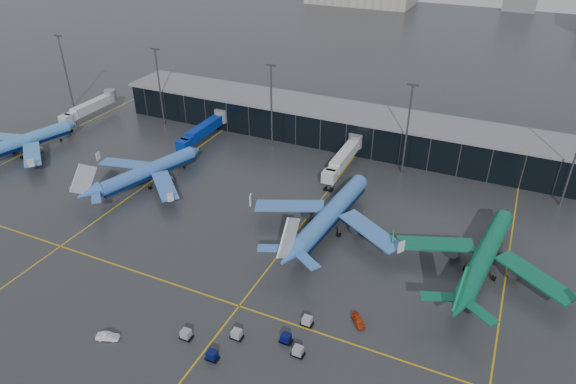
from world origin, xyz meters
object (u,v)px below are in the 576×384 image
at_px(airliner_arkefly, 147,163).
at_px(service_van_white, 108,337).
at_px(airliner_klm_west, 19,135).
at_px(airliner_klm_near, 332,203).
at_px(baggage_carts, 255,339).
at_px(mobile_airstair, 294,240).
at_px(airliner_aer_lingus, 488,244).
at_px(service_van_red, 358,320).

xyz_separation_m(airliner_arkefly, service_van_white, (27.88, -47.83, -5.31)).
bearing_deg(airliner_arkefly, airliner_klm_west, -160.89).
xyz_separation_m(airliner_arkefly, airliner_klm_near, (51.25, 0.44, 0.76)).
bearing_deg(baggage_carts, service_van_white, -156.91).
relative_size(mobile_airstair, service_van_white, 0.94).
bearing_deg(airliner_klm_near, mobile_airstair, -115.67).
xyz_separation_m(airliner_klm_west, airliner_aer_lingus, (129.88, 0.61, 0.43)).
bearing_deg(baggage_carts, airliner_arkefly, 143.74).
height_order(airliner_klm_west, baggage_carts, airliner_klm_west).
relative_size(airliner_klm_west, airliner_klm_near, 0.91).
bearing_deg(mobile_airstair, service_van_red, -58.78).
relative_size(airliner_aer_lingus, service_van_white, 10.75).
bearing_deg(baggage_carts, airliner_klm_near, 90.34).
distance_m(airliner_klm_near, service_van_red, 30.93).
xyz_separation_m(airliner_arkefly, baggage_carts, (51.48, -37.76, -5.20)).
bearing_deg(airliner_aer_lingus, airliner_arkefly, -172.64).
distance_m(mobile_airstair, service_van_white, 43.31).
bearing_deg(airliner_arkefly, baggage_carts, -18.84).
height_order(airliner_klm_west, service_van_white, airliner_klm_west).
bearing_deg(airliner_aer_lingus, mobile_airstair, -160.92).
relative_size(baggage_carts, mobile_airstair, 5.76).
distance_m(airliner_aer_lingus, mobile_airstair, 40.12).
height_order(airliner_arkefly, baggage_carts, airliner_arkefly).
distance_m(airliner_klm_near, airliner_aer_lingus, 33.63).
bearing_deg(airliner_arkefly, airliner_aer_lingus, 16.93).
xyz_separation_m(airliner_aer_lingus, service_van_white, (-56.99, -47.11, -5.88)).
height_order(mobile_airstair, service_van_red, mobile_airstair).
bearing_deg(service_van_white, airliner_klm_near, -46.78).
bearing_deg(airliner_klm_near, airliner_klm_west, -173.68).
relative_size(airliner_klm_west, service_van_white, 10.04).
xyz_separation_m(airliner_klm_west, airliner_arkefly, (45.01, 1.33, -0.14)).
relative_size(airliner_klm_near, airliner_aer_lingus, 1.03).
relative_size(mobile_airstair, service_van_red, 0.95).
height_order(airliner_arkefly, mobile_airstair, airliner_arkefly).
distance_m(baggage_carts, mobile_airstair, 29.83).
xyz_separation_m(airliner_arkefly, service_van_red, (66.35, -25.87, -5.29)).
bearing_deg(airliner_klm_near, airliner_aer_lingus, 3.29).
xyz_separation_m(airliner_klm_west, baggage_carts, (96.49, -36.43, -5.34)).
bearing_deg(mobile_airstair, airliner_aer_lingus, -7.10).
bearing_deg(airliner_klm_west, baggage_carts, -5.10).
height_order(mobile_airstair, service_van_white, mobile_airstair).
bearing_deg(service_van_white, service_van_red, -81.22).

